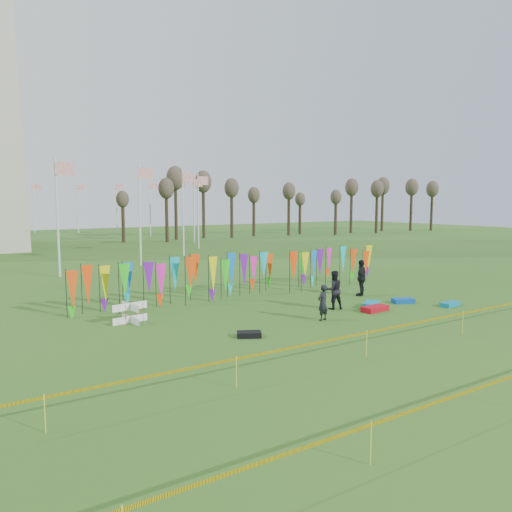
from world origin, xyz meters
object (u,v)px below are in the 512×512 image
box_kite (130,313)px  kite_bag_turquoise (371,305)px  person_mid (334,290)px  person_right (361,278)px  kite_bag_blue (403,301)px  kite_bag_black (249,334)px  kite_bag_teal (450,304)px  kite_bag_red (375,309)px  person_left (323,303)px

box_kite → kite_bag_turquoise: 11.40m
person_mid → person_right: bearing=-138.3°
kite_bag_blue → kite_bag_black: size_ratio=1.17×
kite_bag_blue → kite_bag_teal: size_ratio=0.99×
kite_bag_turquoise → kite_bag_red: bearing=-125.4°
box_kite → person_right: 12.65m
kite_bag_teal → kite_bag_red: bearing=162.6°
person_left → kite_bag_teal: 7.30m
kite_bag_blue → kite_bag_black: bearing=-173.6°
kite_bag_turquoise → kite_bag_blue: 2.10m
kite_bag_red → kite_bag_teal: kite_bag_red is taller
box_kite → kite_bag_blue: bearing=-14.8°
person_left → kite_bag_black: person_left is taller
kite_bag_blue → kite_bag_teal: (1.31, -1.80, -0.01)m
kite_bag_turquoise → kite_bag_red: same height
box_kite → person_left: bearing=-29.4°
box_kite → person_left: (7.15, -4.04, 0.34)m
person_mid → kite_bag_teal: size_ratio=1.72×
kite_bag_red → kite_bag_teal: 4.12m
kite_bag_teal → kite_bag_turquoise: bearing=150.0°
box_kite → person_mid: 9.45m
kite_bag_red → kite_bag_black: 7.35m
box_kite → kite_bag_teal: bearing=-20.1°
person_left → person_mid: (1.93, 1.46, 0.14)m
box_kite → person_left: person_left is taller
person_mid → kite_bag_blue: 4.10m
kite_bag_turquoise → kite_bag_black: 7.95m
kite_bag_red → kite_bag_black: size_ratio=1.50×
box_kite → person_left: size_ratio=0.57×
kite_bag_turquoise → kite_bag_red: (-0.52, -0.73, 0.00)m
person_mid → kite_bag_blue: (3.93, -0.86, -0.82)m
box_kite → kite_bag_red: size_ratio=0.66×
person_left → box_kite: bearing=-43.0°
person_left → kite_bag_turquoise: bearing=178.0°
kite_bag_red → kite_bag_blue: bearing=12.2°
kite_bag_turquoise → kite_bag_black: size_ratio=1.37×
person_mid → box_kite: bearing=0.1°
person_right → kite_bag_red: 3.94m
person_right → kite_bag_turquoise: 3.06m
person_mid → kite_bag_red: person_mid is taller
box_kite → kite_bag_turquoise: (10.91, -3.27, -0.32)m
kite_bag_blue → kite_bag_teal: 2.22m
kite_bag_blue → kite_bag_red: kite_bag_red is taller
person_left → kite_bag_black: bearing=-6.5°
box_kite → kite_bag_teal: (14.32, -5.23, -0.34)m
person_right → kite_bag_teal: person_right is taller
kite_bag_red → kite_bag_turquoise: bearing=54.6°
person_right → box_kite: bearing=-32.0°
person_mid → kite_bag_red: size_ratio=1.36×
kite_bag_teal → box_kite: bearing=159.9°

